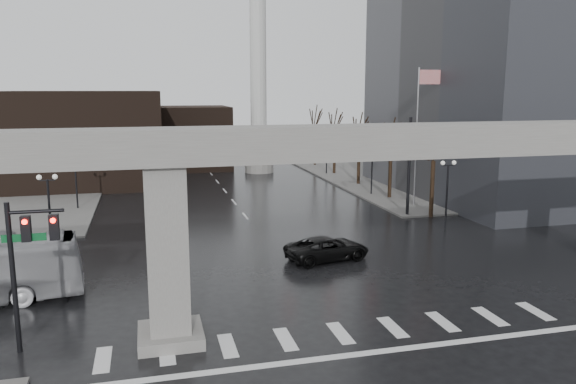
% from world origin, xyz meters
% --- Properties ---
extents(ground, '(160.00, 160.00, 0.00)m').
position_xyz_m(ground, '(0.00, 0.00, 0.00)').
color(ground, black).
rests_on(ground, ground).
extents(sidewalk_ne, '(28.00, 36.00, 0.15)m').
position_xyz_m(sidewalk_ne, '(26.00, 36.00, 0.07)').
color(sidewalk_ne, '#63615E').
rests_on(sidewalk_ne, ground).
extents(elevated_guideway, '(48.00, 2.60, 8.70)m').
position_xyz_m(elevated_guideway, '(1.26, 0.00, 6.88)').
color(elevated_guideway, gray).
rests_on(elevated_guideway, ground).
extents(building_far_left, '(16.00, 14.00, 10.00)m').
position_xyz_m(building_far_left, '(-14.00, 42.00, 5.00)').
color(building_far_left, black).
rests_on(building_far_left, ground).
extents(building_far_mid, '(10.00, 10.00, 8.00)m').
position_xyz_m(building_far_mid, '(-2.00, 52.00, 4.00)').
color(building_far_mid, black).
rests_on(building_far_mid, ground).
extents(smokestack, '(3.60, 3.60, 30.00)m').
position_xyz_m(smokestack, '(6.00, 46.00, 13.35)').
color(smokestack, silver).
rests_on(smokestack, ground).
extents(signal_mast_arm, '(12.12, 0.43, 8.00)m').
position_xyz_m(signal_mast_arm, '(8.99, 18.80, 5.83)').
color(signal_mast_arm, black).
rests_on(signal_mast_arm, ground).
extents(signal_left_pole, '(2.30, 0.30, 6.00)m').
position_xyz_m(signal_left_pole, '(-12.25, 0.50, 4.07)').
color(signal_left_pole, black).
rests_on(signal_left_pole, ground).
extents(flagpole_assembly, '(2.06, 0.12, 12.00)m').
position_xyz_m(flagpole_assembly, '(15.29, 22.00, 7.53)').
color(flagpole_assembly, silver).
rests_on(flagpole_assembly, ground).
extents(lamp_right_0, '(1.22, 0.32, 5.11)m').
position_xyz_m(lamp_right_0, '(13.50, 14.00, 3.47)').
color(lamp_right_0, black).
rests_on(lamp_right_0, ground).
extents(lamp_right_1, '(1.22, 0.32, 5.11)m').
position_xyz_m(lamp_right_1, '(13.50, 28.00, 3.47)').
color(lamp_right_1, black).
rests_on(lamp_right_1, ground).
extents(lamp_right_2, '(1.22, 0.32, 5.11)m').
position_xyz_m(lamp_right_2, '(13.50, 42.00, 3.47)').
color(lamp_right_2, black).
rests_on(lamp_right_2, ground).
extents(lamp_left_0, '(1.22, 0.32, 5.11)m').
position_xyz_m(lamp_left_0, '(-13.50, 14.00, 3.47)').
color(lamp_left_0, black).
rests_on(lamp_left_0, ground).
extents(lamp_left_1, '(1.22, 0.32, 5.11)m').
position_xyz_m(lamp_left_1, '(-13.50, 28.00, 3.47)').
color(lamp_left_1, black).
rests_on(lamp_left_1, ground).
extents(lamp_left_2, '(1.22, 0.32, 5.11)m').
position_xyz_m(lamp_left_2, '(-13.50, 42.00, 3.47)').
color(lamp_left_2, black).
rests_on(lamp_left_2, ground).
extents(tree_right_0, '(1.09, 1.58, 7.50)m').
position_xyz_m(tree_right_0, '(14.53, 18.02, 2.79)').
color(tree_right_0, black).
rests_on(tree_right_0, ground).
extents(tree_right_1, '(1.09, 1.61, 7.67)m').
position_xyz_m(tree_right_1, '(14.53, 26.02, 2.85)').
color(tree_right_1, black).
rests_on(tree_right_1, ground).
extents(tree_right_2, '(1.10, 1.63, 7.85)m').
position_xyz_m(tree_right_2, '(14.53, 34.02, 2.91)').
color(tree_right_2, black).
rests_on(tree_right_2, ground).
extents(tree_right_3, '(1.11, 1.66, 8.02)m').
position_xyz_m(tree_right_3, '(14.53, 42.02, 2.98)').
color(tree_right_3, black).
rests_on(tree_right_3, ground).
extents(tree_right_4, '(1.12, 1.69, 8.19)m').
position_xyz_m(tree_right_4, '(14.53, 50.02, 3.04)').
color(tree_right_4, black).
rests_on(tree_right_4, ground).
extents(pickup_truck, '(5.52, 3.32, 1.43)m').
position_xyz_m(pickup_truck, '(2.72, 9.01, 0.72)').
color(pickup_truck, black).
rests_on(pickup_truck, ground).
extents(far_car, '(1.85, 4.42, 1.49)m').
position_xyz_m(far_car, '(-6.71, 25.30, 0.75)').
color(far_car, black).
rests_on(far_car, ground).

